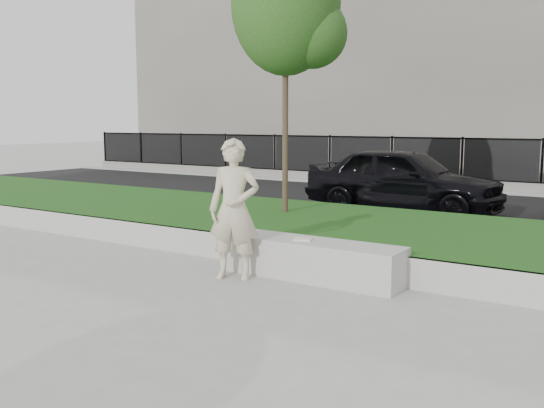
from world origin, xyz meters
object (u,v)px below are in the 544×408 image
Objects in this scene: young_tree at (290,8)px; book at (303,240)px; man at (234,209)px; stone_bench at (311,260)px; car_dark at (404,180)px.

book is at bearing -55.26° from young_tree.
man is 0.99m from book.
car_dark reaches higher than stone_bench.
young_tree reaches higher than stone_bench.
young_tree is 4.77m from car_dark.
stone_bench is 1.35× the size of man.
man reaches higher than car_dark.
man is 6.54m from car_dark.
young_tree is 1.16× the size of car_dark.
stone_bench is 10.92× the size of book.
book is 0.05× the size of car_dark.
stone_bench is 0.29m from book.
book reaches higher than stone_bench.
car_dark is at bearing 71.25° from man.
stone_bench is 0.57× the size of car_dark.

